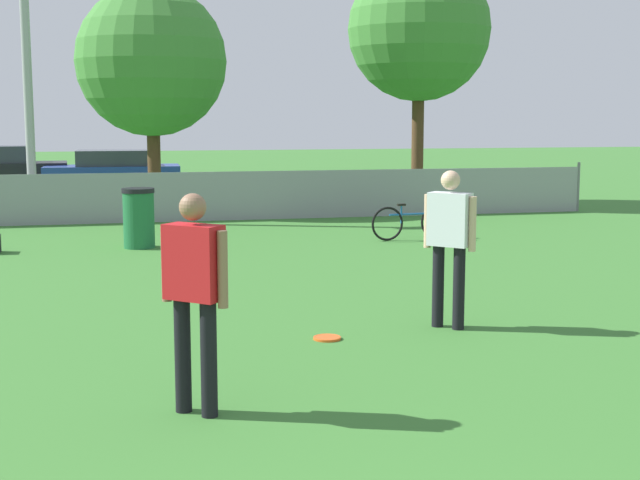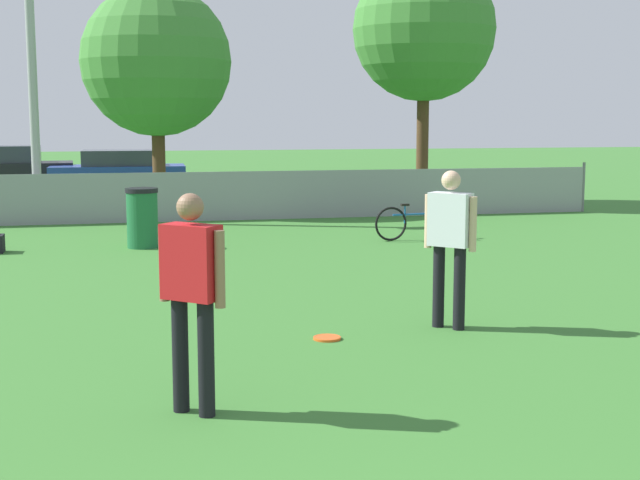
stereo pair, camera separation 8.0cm
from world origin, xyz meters
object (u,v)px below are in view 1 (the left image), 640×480
(tree_near_pole, at_px, (152,61))
(tree_far_right, at_px, (419,30))
(parked_car_dark, at_px, (0,169))
(trash_bin, at_px, (139,218))
(player_receiver_white, at_px, (449,236))
(frisbee_disc, at_px, (327,338))
(light_pole, at_px, (25,14))
(bicycle_sideline, at_px, (412,222))
(player_thrower_red, at_px, (194,286))
(parked_car_blue, at_px, (113,172))

(tree_near_pole, xyz_separation_m, tree_far_right, (6.93, 0.46, 0.92))
(tree_far_right, distance_m, parked_car_dark, 13.79)
(trash_bin, bearing_deg, tree_near_pole, 84.94)
(trash_bin, bearing_deg, player_receiver_white, -65.47)
(tree_far_right, height_order, frisbee_disc, tree_far_right)
(tree_near_pole, bearing_deg, trash_bin, -95.06)
(light_pole, distance_m, bicycle_sideline, 9.56)
(player_thrower_red, xyz_separation_m, bicycle_sideline, (4.89, 9.18, -0.69))
(tree_far_right, relative_size, parked_car_blue, 1.57)
(light_pole, relative_size, tree_near_pole, 1.38)
(frisbee_disc, bearing_deg, parked_car_dark, 105.49)
(trash_bin, bearing_deg, parked_car_dark, 106.42)
(player_thrower_red, height_order, parked_car_dark, player_thrower_red)
(light_pole, distance_m, tree_near_pole, 3.28)
(tree_near_pole, height_order, tree_far_right, tree_far_right)
(player_thrower_red, xyz_separation_m, parked_car_blue, (-0.69, 21.42, -0.39))
(parked_car_dark, height_order, parked_car_blue, parked_car_dark)
(parked_car_blue, bearing_deg, tree_near_pole, -79.10)
(player_thrower_red, relative_size, frisbee_disc, 5.92)
(trash_bin, bearing_deg, bicycle_sideline, -0.73)
(frisbee_disc, height_order, parked_car_dark, parked_car_dark)
(light_pole, relative_size, trash_bin, 7.07)
(tree_far_right, xyz_separation_m, frisbee_disc, (-5.72, -13.73, -4.55))
(tree_near_pole, xyz_separation_m, parked_car_dark, (-4.46, 7.20, -2.95))
(player_receiver_white, relative_size, parked_car_dark, 0.42)
(parked_car_dark, bearing_deg, parked_car_blue, -21.35)
(bicycle_sideline, bearing_deg, parked_car_blue, 107.27)
(player_thrower_red, xyz_separation_m, frisbee_disc, (1.55, 2.08, -1.02))
(player_receiver_white, height_order, parked_car_blue, player_receiver_white)
(frisbee_disc, bearing_deg, tree_far_right, 67.38)
(light_pole, bearing_deg, parked_car_dark, 101.13)
(tree_far_right, distance_m, player_receiver_white, 14.62)
(trash_bin, distance_m, parked_car_blue, 12.19)
(light_pole, height_order, frisbee_disc, light_pole)
(bicycle_sideline, relative_size, trash_bin, 1.56)
(player_receiver_white, distance_m, parked_car_dark, 21.48)
(player_thrower_red, relative_size, parked_car_blue, 0.43)
(trash_bin, bearing_deg, tree_far_right, 41.29)
(tree_far_right, bearing_deg, tree_near_pole, -176.23)
(light_pole, distance_m, tree_far_right, 9.88)
(tree_near_pole, xyz_separation_m, player_thrower_red, (-0.34, -15.35, -2.61))
(player_thrower_red, distance_m, parked_car_blue, 21.44)
(player_receiver_white, relative_size, parked_car_blue, 0.43)
(light_pole, bearing_deg, trash_bin, -64.11)
(tree_near_pole, height_order, player_receiver_white, tree_near_pole)
(frisbee_disc, distance_m, parked_car_blue, 19.48)
(frisbee_disc, bearing_deg, player_receiver_white, 8.02)
(frisbee_disc, relative_size, parked_car_blue, 0.07)
(tree_far_right, xyz_separation_m, player_receiver_white, (-4.29, -13.53, -3.53))
(trash_bin, relative_size, parked_car_blue, 0.26)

